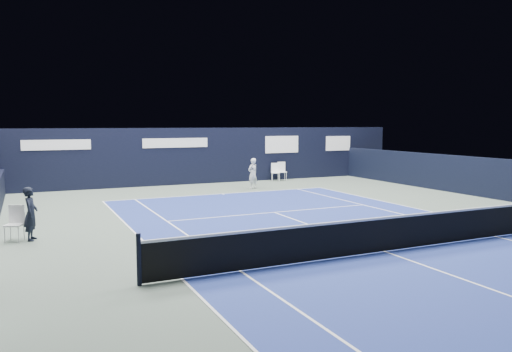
# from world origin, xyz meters

# --- Properties ---
(ground) EXTENTS (48.00, 48.00, 0.00)m
(ground) POSITION_xyz_m (0.00, 2.00, 0.00)
(ground) COLOR #4E5D52
(ground) RESTS_ON ground
(court_surface) EXTENTS (10.97, 23.77, 0.01)m
(court_surface) POSITION_xyz_m (0.00, 0.00, 0.00)
(court_surface) COLOR navy
(court_surface) RESTS_ON ground
(enclosure_wall_right) EXTENTS (0.30, 22.00, 1.80)m
(enclosure_wall_right) POSITION_xyz_m (10.50, 6.00, 0.90)
(enclosure_wall_right) COLOR black
(enclosure_wall_right) RESTS_ON ground
(folding_chair_back_a) EXTENTS (0.58, 0.57, 1.04)m
(folding_chair_back_a) POSITION_xyz_m (4.84, 15.75, 0.59)
(folding_chair_back_a) COLOR white
(folding_chair_back_a) RESTS_ON ground
(folding_chair_back_b) EXTENTS (0.57, 0.56, 1.09)m
(folding_chair_back_b) POSITION_xyz_m (5.28, 15.77, 0.62)
(folding_chair_back_b) COLOR white
(folding_chair_back_b) RESTS_ON ground
(line_judge_chair) EXTENTS (0.58, 0.57, 1.01)m
(line_judge_chair) POSITION_xyz_m (-8.77, 5.52, 0.58)
(line_judge_chair) COLOR silver
(line_judge_chair) RESTS_ON ground
(line_judge) EXTENTS (0.48, 0.63, 1.55)m
(line_judge) POSITION_xyz_m (-8.36, 5.37, 0.77)
(line_judge) COLOR black
(line_judge) RESTS_ON ground
(court_markings) EXTENTS (11.03, 23.83, 0.00)m
(court_markings) POSITION_xyz_m (0.00, 0.00, 0.01)
(court_markings) COLOR white
(court_markings) RESTS_ON court_surface
(tennis_net) EXTENTS (12.90, 0.10, 1.10)m
(tennis_net) POSITION_xyz_m (0.00, 0.00, 0.51)
(tennis_net) COLOR black
(tennis_net) RESTS_ON ground
(back_sponsor_wall) EXTENTS (26.00, 0.63, 3.10)m
(back_sponsor_wall) POSITION_xyz_m (0.01, 16.50, 1.55)
(back_sponsor_wall) COLOR black
(back_sponsor_wall) RESTS_ON ground
(tennis_player) EXTENTS (0.67, 0.89, 1.58)m
(tennis_player) POSITION_xyz_m (2.12, 12.98, 0.79)
(tennis_player) COLOR silver
(tennis_player) RESTS_ON ground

